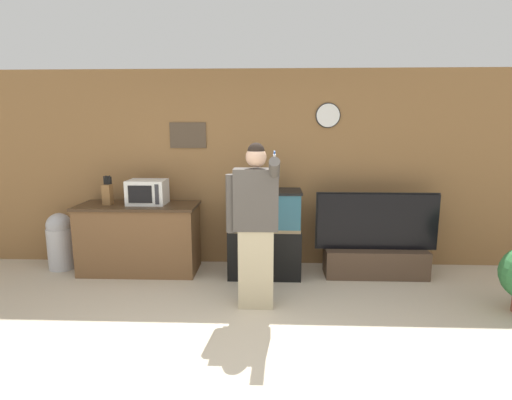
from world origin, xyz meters
TOP-DOWN VIEW (x-y plane):
  - ground_plane at (0.00, 0.00)m, footprint 18.00×18.00m
  - wall_back_paneled at (0.00, 2.56)m, footprint 10.00×0.08m
  - counter_island at (-1.39, 2.14)m, footprint 1.52×0.64m
  - microwave at (-1.27, 2.17)m, footprint 0.48×0.36m
  - knife_block at (-1.76, 2.11)m, footprint 0.10×0.12m
  - aquarium_on_stand at (0.23, 2.05)m, footprint 0.90×0.47m
  - tv_on_stand at (1.63, 2.09)m, footprint 1.52×0.40m
  - person_standing at (0.15, 1.17)m, footprint 0.54×0.41m
  - trash_bin at (-2.48, 2.20)m, footprint 0.34×0.34m

SIDE VIEW (x-z plane):
  - ground_plane at x=0.00m, z-range 0.00..0.00m
  - tv_on_stand at x=1.63m, z-range -0.22..0.84m
  - trash_bin at x=-2.48m, z-range 0.01..0.76m
  - counter_island at x=-1.39m, z-range 0.00..0.89m
  - aquarium_on_stand at x=0.23m, z-range 0.00..1.10m
  - person_standing at x=0.15m, z-range 0.04..1.75m
  - knife_block at x=-1.76m, z-range 0.85..1.22m
  - microwave at x=-1.27m, z-range 0.89..1.20m
  - wall_back_paneled at x=0.00m, z-range 0.00..2.60m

